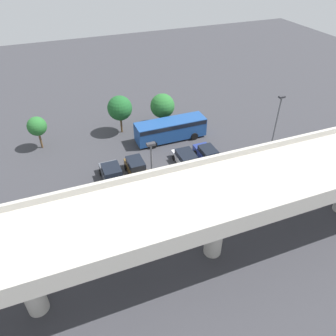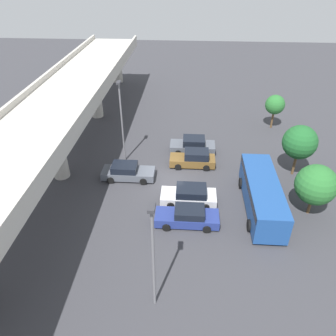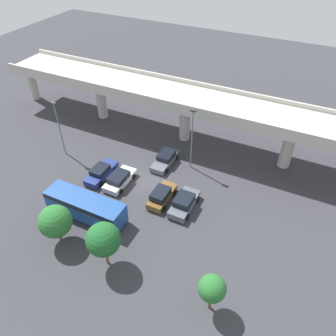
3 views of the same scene
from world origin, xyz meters
name	(u,v)px [view 1 (image 1 of 3)]	position (x,y,z in m)	size (l,w,h in m)	color
ground_plane	(167,180)	(0.00, 0.00, 0.00)	(116.80, 116.80, 0.00)	#38383D
highway_overpass	(218,199)	(0.00, 10.15, 5.76)	(55.94, 6.73, 7.22)	#BCB7AD
parked_car_0	(208,155)	(-5.68, -1.70, 0.68)	(2.02, 4.88, 1.48)	navy
parked_car_1	(187,160)	(-3.02, -1.80, 0.70)	(2.22, 4.61, 1.47)	silver
parked_car_2	(181,199)	(0.12, 3.94, 0.68)	(2.13, 4.82, 1.46)	#515660
parked_car_3	(137,168)	(2.69, -2.15, 0.76)	(2.01, 4.39, 1.65)	brown
parked_car_4	(112,175)	(5.36, -2.06, 0.75)	(2.21, 4.66, 1.63)	#515660
shuttle_bus	(171,128)	(-3.39, -7.61, 1.53)	(8.76, 2.77, 2.54)	#1E478C
lamp_post_near_aisle	(152,177)	(3.21, 4.75, 4.75)	(0.70, 0.35, 8.12)	slate
lamp_post_mid_lot	(276,122)	(-12.71, 0.10, 4.42)	(0.70, 0.35, 7.49)	slate
tree_front_left	(162,106)	(-3.76, -11.39, 2.78)	(3.17, 3.17, 4.37)	brown
tree_front_right	(120,108)	(1.85, -11.52, 3.40)	(3.08, 3.08, 4.95)	brown
tree_front_far_right	(37,126)	(11.80, -11.44, 2.90)	(2.24, 2.24, 4.04)	brown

